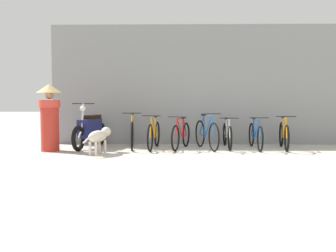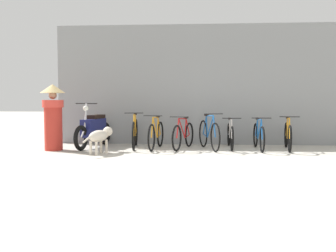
# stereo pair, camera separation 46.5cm
# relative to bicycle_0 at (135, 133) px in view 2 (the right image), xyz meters

# --- Properties ---
(ground_plane) EXTENTS (60.00, 60.00, 0.00)m
(ground_plane) POSITION_rel_bicycle_0_xyz_m (1.86, -2.62, -0.38)
(ground_plane) COLOR #B7B2A5
(shop_wall_back) EXTENTS (8.35, 0.20, 3.27)m
(shop_wall_back) POSITION_rel_bicycle_0_xyz_m (1.86, 1.02, 1.26)
(shop_wall_back) COLOR gray
(shop_wall_back) RESTS_ON ground
(bicycle_0) EXTENTS (0.46, 1.75, 0.92)m
(bicycle_0) POSITION_rel_bicycle_0_xyz_m (0.00, 0.00, 0.00)
(bicycle_0) COLOR black
(bicycle_0) RESTS_ON ground
(bicycle_1) EXTENTS (0.46, 1.64, 0.86)m
(bicycle_1) POSITION_rel_bicycle_0_xyz_m (0.56, -0.16, -0.02)
(bicycle_1) COLOR black
(bicycle_1) RESTS_ON ground
(bicycle_2) EXTENTS (0.57, 1.56, 0.83)m
(bicycle_2) POSITION_rel_bicycle_0_xyz_m (1.24, -0.12, -0.03)
(bicycle_2) COLOR black
(bicycle_2) RESTS_ON ground
(bicycle_3) EXTENTS (0.56, 1.66, 0.91)m
(bicycle_3) POSITION_rel_bicycle_0_xyz_m (1.87, -0.15, -0.00)
(bicycle_3) COLOR black
(bicycle_3) RESTS_ON ground
(bicycle_4) EXTENTS (0.46, 1.70, 0.79)m
(bicycle_4) POSITION_rel_bicycle_0_xyz_m (2.42, 0.10, -0.05)
(bicycle_4) COLOR black
(bicycle_4) RESTS_ON ground
(bicycle_5) EXTENTS (0.46, 1.71, 0.81)m
(bicycle_5) POSITION_rel_bicycle_0_xyz_m (3.09, -0.12, -0.04)
(bicycle_5) COLOR black
(bicycle_5) RESTS_ON ground
(bicycle_6) EXTENTS (0.46, 1.67, 0.84)m
(bicycle_6) POSITION_rel_bicycle_0_xyz_m (3.80, -0.08, -0.03)
(bicycle_6) COLOR black
(bicycle_6) RESTS_ON ground
(motorcycle) EXTENTS (0.61, 1.94, 1.15)m
(motorcycle) POSITION_rel_bicycle_0_xyz_m (-1.08, 0.04, 0.09)
(motorcycle) COLOR black
(motorcycle) RESTS_ON ground
(stray_dog) EXTENTS (0.49, 1.19, 0.59)m
(stray_dog) POSITION_rel_bicycle_0_xyz_m (-0.63, -1.06, 0.03)
(stray_dog) COLOR beige
(stray_dog) RESTS_ON ground
(person_in_robes) EXTENTS (0.85, 0.85, 1.60)m
(person_in_robes) POSITION_rel_bicycle_0_xyz_m (-1.91, -0.58, 0.51)
(person_in_robes) COLOR #B72D23
(person_in_robes) RESTS_ON ground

